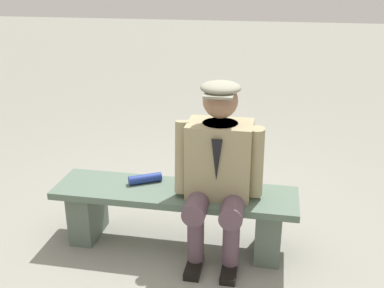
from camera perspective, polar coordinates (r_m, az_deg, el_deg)
ground_plane at (r=3.39m, az=-2.08°, el=-12.23°), size 30.00×30.00×0.00m
bench at (r=3.25m, az=-2.15°, el=-8.07°), size 1.69×0.42×0.43m
seated_man at (r=2.99m, az=3.29°, el=-2.79°), size 0.59×0.55×1.21m
rolled_magazine at (r=3.28m, az=-5.86°, el=-4.31°), size 0.24×0.17×0.06m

